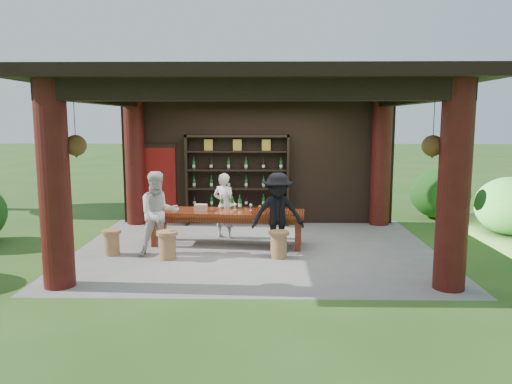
{
  "coord_description": "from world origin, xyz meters",
  "views": [
    {
      "loc": [
        0.19,
        -10.17,
        2.7
      ],
      "look_at": [
        0.0,
        0.4,
        1.15
      ],
      "focal_mm": 35.0,
      "sensor_mm": 36.0,
      "label": 1
    }
  ],
  "objects_px": {
    "tasting_table": "(227,216)",
    "guest_woman": "(159,213)",
    "stool_near_left": "(167,244)",
    "guest_man": "(278,213)",
    "stool_near_right": "(279,244)",
    "napkin_basket": "(201,208)",
    "stool_far_left": "(112,242)",
    "host": "(224,206)",
    "wine_shelf": "(237,180)"
  },
  "relations": [
    {
      "from": "guest_man",
      "to": "napkin_basket",
      "type": "height_order",
      "value": "guest_man"
    },
    {
      "from": "napkin_basket",
      "to": "guest_man",
      "type": "bearing_deg",
      "value": -20.25
    },
    {
      "from": "tasting_table",
      "to": "stool_far_left",
      "type": "relative_size",
      "value": 6.59
    },
    {
      "from": "wine_shelf",
      "to": "host",
      "type": "distance_m",
      "value": 1.53
    },
    {
      "from": "tasting_table",
      "to": "guest_woman",
      "type": "xyz_separation_m",
      "value": [
        -1.31,
        -0.79,
        0.21
      ]
    },
    {
      "from": "host",
      "to": "napkin_basket",
      "type": "bearing_deg",
      "value": 79.66
    },
    {
      "from": "host",
      "to": "guest_man",
      "type": "distance_m",
      "value": 1.74
    },
    {
      "from": "tasting_table",
      "to": "stool_near_left",
      "type": "height_order",
      "value": "tasting_table"
    },
    {
      "from": "stool_far_left",
      "to": "guest_man",
      "type": "xyz_separation_m",
      "value": [
        3.33,
        0.23,
        0.55
      ]
    },
    {
      "from": "wine_shelf",
      "to": "guest_man",
      "type": "bearing_deg",
      "value": -70.53
    },
    {
      "from": "stool_far_left",
      "to": "stool_near_right",
      "type": "bearing_deg",
      "value": -2.69
    },
    {
      "from": "tasting_table",
      "to": "stool_near_right",
      "type": "relative_size",
      "value": 6.3
    },
    {
      "from": "tasting_table",
      "to": "guest_man",
      "type": "xyz_separation_m",
      "value": [
        1.07,
        -0.61,
        0.19
      ]
    },
    {
      "from": "stool_far_left",
      "to": "guest_woman",
      "type": "distance_m",
      "value": 1.11
    },
    {
      "from": "stool_far_left",
      "to": "guest_woman",
      "type": "height_order",
      "value": "guest_woman"
    },
    {
      "from": "napkin_basket",
      "to": "stool_near_left",
      "type": "bearing_deg",
      "value": -115.3
    },
    {
      "from": "tasting_table",
      "to": "guest_woman",
      "type": "distance_m",
      "value": 1.54
    },
    {
      "from": "tasting_table",
      "to": "napkin_basket",
      "type": "bearing_deg",
      "value": -179.57
    },
    {
      "from": "napkin_basket",
      "to": "stool_far_left",
      "type": "bearing_deg",
      "value": -153.92
    },
    {
      "from": "wine_shelf",
      "to": "guest_woman",
      "type": "bearing_deg",
      "value": -115.88
    },
    {
      "from": "stool_far_left",
      "to": "guest_man",
      "type": "height_order",
      "value": "guest_man"
    },
    {
      "from": "wine_shelf",
      "to": "stool_near_left",
      "type": "relative_size",
      "value": 4.79
    },
    {
      "from": "guest_woman",
      "to": "napkin_basket",
      "type": "height_order",
      "value": "guest_woman"
    },
    {
      "from": "stool_near_right",
      "to": "stool_far_left",
      "type": "distance_m",
      "value": 3.34
    },
    {
      "from": "wine_shelf",
      "to": "stool_near_right",
      "type": "distance_m",
      "value": 3.38
    },
    {
      "from": "stool_near_left",
      "to": "guest_man",
      "type": "distance_m",
      "value": 2.27
    },
    {
      "from": "tasting_table",
      "to": "wine_shelf",
      "type": "bearing_deg",
      "value": 87.3
    },
    {
      "from": "wine_shelf",
      "to": "host",
      "type": "height_order",
      "value": "wine_shelf"
    },
    {
      "from": "host",
      "to": "guest_woman",
      "type": "xyz_separation_m",
      "value": [
        -1.19,
        -1.46,
        0.09
      ]
    },
    {
      "from": "host",
      "to": "guest_woman",
      "type": "height_order",
      "value": "guest_woman"
    },
    {
      "from": "stool_near_left",
      "to": "stool_far_left",
      "type": "height_order",
      "value": "stool_near_left"
    },
    {
      "from": "guest_woman",
      "to": "guest_man",
      "type": "height_order",
      "value": "guest_woman"
    },
    {
      "from": "wine_shelf",
      "to": "stool_near_right",
      "type": "height_order",
      "value": "wine_shelf"
    },
    {
      "from": "stool_near_left",
      "to": "stool_near_right",
      "type": "height_order",
      "value": "stool_near_left"
    },
    {
      "from": "stool_far_left",
      "to": "guest_woman",
      "type": "relative_size",
      "value": 0.3
    },
    {
      "from": "guest_woman",
      "to": "stool_far_left",
      "type": "bearing_deg",
      "value": 157.86
    },
    {
      "from": "wine_shelf",
      "to": "tasting_table",
      "type": "xyz_separation_m",
      "value": [
        -0.1,
        -2.12,
        -0.52
      ]
    },
    {
      "from": "wine_shelf",
      "to": "guest_woman",
      "type": "xyz_separation_m",
      "value": [
        -1.41,
        -2.91,
        -0.32
      ]
    },
    {
      "from": "host",
      "to": "guest_woman",
      "type": "distance_m",
      "value": 1.89
    },
    {
      "from": "guest_woman",
      "to": "napkin_basket",
      "type": "xyz_separation_m",
      "value": [
        0.74,
        0.78,
        -0.02
      ]
    },
    {
      "from": "host",
      "to": "napkin_basket",
      "type": "distance_m",
      "value": 0.82
    },
    {
      "from": "stool_near_right",
      "to": "napkin_basket",
      "type": "height_order",
      "value": "napkin_basket"
    },
    {
      "from": "stool_near_left",
      "to": "napkin_basket",
      "type": "relative_size",
      "value": 2.11
    },
    {
      "from": "stool_near_right",
      "to": "guest_man",
      "type": "xyz_separation_m",
      "value": [
        -0.01,
        0.38,
        0.54
      ]
    },
    {
      "from": "guest_woman",
      "to": "wine_shelf",
      "type": "bearing_deg",
      "value": 39.25
    },
    {
      "from": "stool_near_right",
      "to": "host",
      "type": "relative_size",
      "value": 0.36
    },
    {
      "from": "stool_near_right",
      "to": "guest_woman",
      "type": "distance_m",
      "value": 2.46
    },
    {
      "from": "stool_far_left",
      "to": "stool_near_left",
      "type": "bearing_deg",
      "value": -12.97
    },
    {
      "from": "wine_shelf",
      "to": "guest_woman",
      "type": "height_order",
      "value": "wine_shelf"
    },
    {
      "from": "guest_woman",
      "to": "napkin_basket",
      "type": "bearing_deg",
      "value": 21.65
    }
  ]
}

